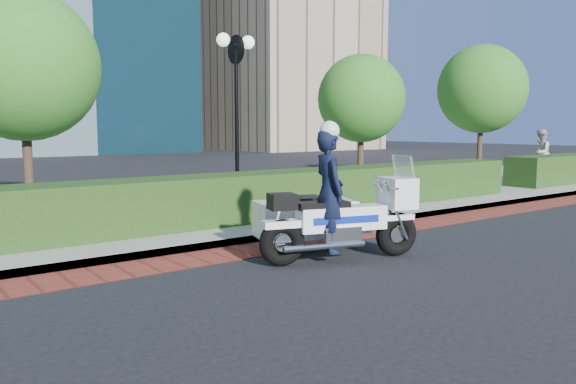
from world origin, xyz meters
TOP-DOWN VIEW (x-y plane):
  - ground at (0.00, 0.00)m, footprint 120.00×120.00m
  - brick_strip at (0.00, 1.50)m, footprint 60.00×1.00m
  - sidewalk at (0.00, 6.00)m, footprint 60.00×8.00m
  - hedge_main at (0.00, 3.60)m, footprint 18.00×1.20m
  - lamppost at (1.00, 5.20)m, footprint 1.02×0.70m
  - tree_b at (-3.50, 6.50)m, footprint 3.20×3.20m
  - tree_c at (6.50, 6.50)m, footprint 2.80×2.80m
  - tree_d at (13.00, 6.50)m, footprint 3.40×3.40m
  - tower_right at (28.00, 38.00)m, footprint 14.00×12.00m
  - police_motorcycle at (-0.29, 0.40)m, footprint 2.71×2.35m
  - pedestrian at (15.18, 5.19)m, footprint 1.10×0.97m

SIDE VIEW (x-z plane):
  - ground at x=0.00m, z-range 0.00..0.00m
  - brick_strip at x=0.00m, z-range 0.00..0.01m
  - sidewalk at x=0.00m, z-range 0.00..0.15m
  - hedge_main at x=0.00m, z-range 0.15..1.15m
  - police_motorcycle at x=-0.29m, z-range -0.35..1.89m
  - pedestrian at x=15.18m, z-range 0.15..2.07m
  - lamppost at x=1.00m, z-range 0.85..5.06m
  - tree_c at x=6.50m, z-range 0.90..5.20m
  - tree_b at x=-3.50m, z-range 0.99..5.88m
  - tree_d at x=13.00m, z-range 1.03..6.19m
  - tower_right at x=28.00m, z-range 0.00..28.00m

